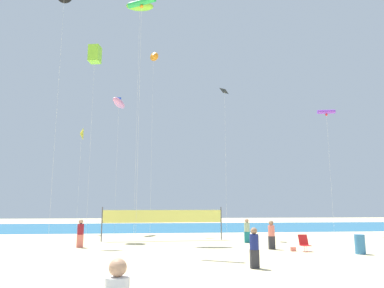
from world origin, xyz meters
name	(u,v)px	position (x,y,z in m)	size (l,w,h in m)	color
ground_plane	(206,264)	(0.00, 0.00, 0.00)	(120.00, 120.00, 0.00)	beige
ocean_band	(172,227)	(0.00, 28.03, 0.00)	(120.00, 20.00, 0.01)	#1E6B99
beachgoer_sage_shirt	(247,230)	(4.10, 8.56, 0.86)	(0.37, 0.37, 1.62)	#19727A
beachgoer_navy_shirt	(254,246)	(1.75, -1.46, 0.86)	(0.37, 0.37, 1.60)	#2D2D33
beachgoer_coral_shirt	(271,234)	(4.55, 4.75, 0.87)	(0.37, 0.37, 1.63)	#2D2D33
beachgoer_maroon_shirt	(80,232)	(-6.69, 6.88, 0.89)	(0.38, 0.38, 1.67)	#EA7260
folding_beach_chair	(304,243)	(6.05, 3.69, 0.47)	(0.52, 0.65, 0.89)	red
trash_barrel	(360,244)	(8.44, 2.20, 0.50)	(0.53, 0.53, 1.00)	teal
volleyball_net	(163,217)	(-1.56, 10.79, 1.64)	(8.79, 0.70, 2.40)	#4C4C51
beach_handbag	(293,249)	(5.42, 3.76, 0.11)	(0.28, 0.14, 0.23)	#EA7260
kite_violet_tube	(326,112)	(13.59, 14.80, 11.08)	(1.63, 0.70, 11.32)	silver
kite_lime_inflatable	(140,6)	(-3.75, 12.21, 19.17)	(2.46, 1.13, 19.83)	silver
kite_yellow_delta	(81,134)	(-9.35, 18.95, 9.36)	(0.41, 1.16, 9.94)	silver
kite_orange_delta	(153,57)	(-2.55, 17.54, 17.02)	(0.97, 0.73, 17.54)	silver
kite_pink_inflatable	(119,103)	(-5.89, 18.93, 12.56)	(1.54, 2.34, 13.16)	silver
kite_lime_box	(95,54)	(-7.50, 13.49, 15.23)	(1.07, 1.07, 15.97)	silver
kite_black_diamond	(225,92)	(3.57, 12.63, 12.01)	(0.69, 0.70, 12.39)	silver
kite_green_tube	(142,3)	(-3.31, 5.49, 15.41)	(1.89, 1.31, 15.67)	silver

